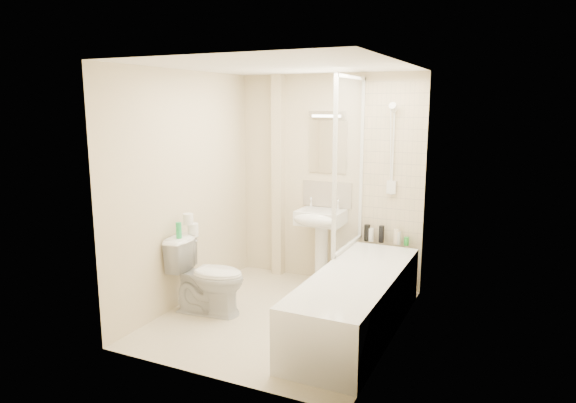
% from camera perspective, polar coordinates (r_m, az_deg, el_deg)
% --- Properties ---
extents(floor, '(2.50, 2.50, 0.00)m').
position_cam_1_polar(floor, '(5.17, -0.70, -12.72)').
color(floor, beige).
rests_on(floor, ground).
extents(wall_back, '(2.20, 0.02, 2.40)m').
position_cam_1_polar(wall_back, '(5.96, 4.51, 2.43)').
color(wall_back, beige).
rests_on(wall_back, ground).
extents(wall_left, '(0.02, 2.50, 2.40)m').
position_cam_1_polar(wall_left, '(5.39, -11.33, 1.35)').
color(wall_left, beige).
rests_on(wall_left, ground).
extents(wall_right, '(0.02, 2.50, 2.40)m').
position_cam_1_polar(wall_right, '(4.46, 12.08, -0.62)').
color(wall_right, beige).
rests_on(wall_right, ground).
extents(ceiling, '(2.20, 2.50, 0.02)m').
position_cam_1_polar(ceiling, '(4.76, -0.77, 14.84)').
color(ceiling, white).
rests_on(ceiling, wall_back).
extents(tile_back, '(0.70, 0.01, 1.75)m').
position_cam_1_polar(tile_back, '(5.70, 11.60, 4.14)').
color(tile_back, beige).
rests_on(tile_back, wall_back).
extents(tile_right, '(0.01, 2.10, 1.75)m').
position_cam_1_polar(tile_right, '(4.44, 12.08, 2.27)').
color(tile_right, beige).
rests_on(tile_right, wall_right).
extents(pipe_boxing, '(0.12, 0.12, 2.40)m').
position_cam_1_polar(pipe_boxing, '(6.15, -1.10, 2.72)').
color(pipe_boxing, beige).
rests_on(pipe_boxing, ground).
extents(splashback, '(0.60, 0.02, 0.30)m').
position_cam_1_polar(splashback, '(5.98, 4.36, 0.81)').
color(splashback, beige).
rests_on(splashback, wall_back).
extents(mirror, '(0.46, 0.01, 0.60)m').
position_cam_1_polar(mirror, '(5.91, 4.43, 6.07)').
color(mirror, white).
rests_on(mirror, wall_back).
extents(strip_light, '(0.42, 0.07, 0.07)m').
position_cam_1_polar(strip_light, '(5.87, 4.41, 9.65)').
color(strip_light, silver).
rests_on(strip_light, wall_back).
extents(bathtub, '(0.70, 2.10, 0.55)m').
position_cam_1_polar(bathtub, '(4.82, 7.56, -10.92)').
color(bathtub, white).
rests_on(bathtub, ground).
extents(shower_screen, '(0.04, 0.92, 1.80)m').
position_cam_1_polar(shower_screen, '(5.37, 6.85, 4.15)').
color(shower_screen, white).
rests_on(shower_screen, bathtub).
extents(shower_fixture, '(0.10, 0.16, 0.99)m').
position_cam_1_polar(shower_fixture, '(5.64, 11.52, 5.31)').
color(shower_fixture, white).
rests_on(shower_fixture, wall_back).
extents(pedestal_sink, '(0.52, 0.48, 1.00)m').
position_cam_1_polar(pedestal_sink, '(5.84, 3.53, -2.73)').
color(pedestal_sink, white).
rests_on(pedestal_sink, ground).
extents(bottle_black_a, '(0.07, 0.07, 0.19)m').
position_cam_1_polar(bottle_black_a, '(5.83, 8.77, -3.45)').
color(bottle_black_a, black).
rests_on(bottle_black_a, bathtub).
extents(bottle_white_a, '(0.06, 0.06, 0.15)m').
position_cam_1_polar(bottle_white_a, '(5.82, 9.21, -3.67)').
color(bottle_white_a, white).
rests_on(bottle_white_a, bathtub).
extents(bottle_black_b, '(0.06, 0.06, 0.19)m').
position_cam_1_polar(bottle_black_b, '(5.78, 10.34, -3.58)').
color(bottle_black_b, black).
rests_on(bottle_black_b, bathtub).
extents(bottle_cream, '(0.06, 0.06, 0.17)m').
position_cam_1_polar(bottle_cream, '(5.75, 11.96, -3.86)').
color(bottle_cream, beige).
rests_on(bottle_cream, bathtub).
extents(bottle_white_b, '(0.06, 0.06, 0.14)m').
position_cam_1_polar(bottle_white_b, '(5.75, 12.18, -3.99)').
color(bottle_white_b, silver).
rests_on(bottle_white_b, bathtub).
extents(bottle_green, '(0.05, 0.05, 0.09)m').
position_cam_1_polar(bottle_green, '(5.74, 13.03, -4.32)').
color(bottle_green, green).
rests_on(bottle_green, bathtub).
extents(toilet, '(0.60, 0.85, 0.77)m').
position_cam_1_polar(toilet, '(5.21, -8.90, -8.15)').
color(toilet, white).
rests_on(toilet, ground).
extents(toilet_roll_lower, '(0.11, 0.11, 0.10)m').
position_cam_1_polar(toilet_roll_lower, '(5.31, -10.52, -2.97)').
color(toilet_roll_lower, white).
rests_on(toilet_roll_lower, toilet).
extents(toilet_roll_upper, '(0.10, 0.10, 0.11)m').
position_cam_1_polar(toilet_roll_upper, '(5.25, -11.05, -1.94)').
color(toilet_roll_upper, white).
rests_on(toilet_roll_upper, toilet_roll_lower).
extents(green_bottle, '(0.05, 0.05, 0.16)m').
position_cam_1_polar(green_bottle, '(5.14, -12.04, -3.16)').
color(green_bottle, green).
rests_on(green_bottle, toilet).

